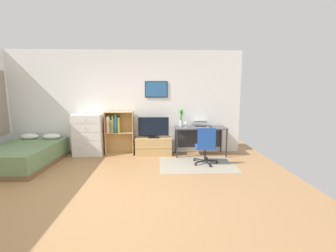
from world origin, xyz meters
TOP-DOWN VIEW (x-y plane):
  - ground_plane at (0.00, 0.00)m, footprint 7.20×7.20m
  - wall_back_with_posters at (0.01, 2.43)m, footprint 6.12×0.09m
  - area_rug at (1.74, 1.30)m, footprint 1.70×1.20m
  - bed at (-2.13, 1.41)m, footprint 1.30×1.95m
  - dresser at (-0.93, 2.15)m, footprint 0.74×0.46m
  - bookshelf at (-0.21, 2.22)m, footprint 0.72×0.30m
  - tv_stand at (0.74, 2.17)m, footprint 0.94×0.41m
  - television at (0.74, 2.15)m, footprint 0.78×0.16m
  - desk at (1.94, 2.16)m, footprint 1.30×0.57m
  - office_chair at (1.93, 1.29)m, footprint 0.57×0.58m
  - laptop at (1.96, 2.17)m, footprint 0.39×0.42m
  - computer_mouse at (2.20, 2.05)m, footprint 0.06×0.10m
  - bamboo_vase at (1.46, 2.24)m, footprint 0.10×0.11m
  - wine_glass at (1.56, 2.01)m, footprint 0.07×0.07m

SIDE VIEW (x-z plane):
  - ground_plane at x=0.00m, z-range 0.00..0.00m
  - area_rug at x=1.74m, z-range 0.00..0.01m
  - tv_stand at x=0.74m, z-range 0.00..0.45m
  - bed at x=-2.13m, z-range -0.06..0.53m
  - office_chair at x=1.93m, z-range 0.03..0.89m
  - dresser at x=-0.93m, z-range 0.00..1.08m
  - desk at x=1.94m, z-range 0.23..0.97m
  - bookshelf at x=-0.21m, z-range 0.10..1.23m
  - television at x=0.74m, z-range 0.45..0.99m
  - computer_mouse at x=2.20m, z-range 0.74..0.77m
  - laptop at x=1.96m, z-range 0.72..0.88m
  - wine_glass at x=1.56m, z-range 0.78..0.96m
  - bamboo_vase at x=1.46m, z-range 0.77..1.21m
  - wall_back_with_posters at x=0.01m, z-range 0.00..2.70m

